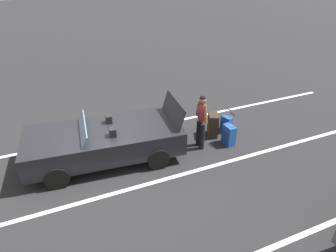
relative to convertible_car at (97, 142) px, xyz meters
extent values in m
plane|color=black|center=(-0.20, 0.02, -0.59)|extent=(80.00, 80.00, 0.00)
cube|color=silver|center=(-0.20, -1.23, -0.59)|extent=(18.00, 0.12, 0.01)
cube|color=silver|center=(-0.20, 1.47, -0.59)|extent=(18.00, 0.12, 0.01)
cube|color=black|center=(-0.20, 0.02, 0.03)|extent=(4.25, 2.15, 0.64)
cube|color=black|center=(1.23, -0.12, -0.08)|extent=(1.47, 1.79, 0.38)
cube|color=slate|center=(0.31, -0.03, 0.50)|extent=(0.33, 1.56, 0.31)
cube|color=black|center=(-0.37, 0.41, 0.46)|extent=(0.18, 0.23, 0.22)
cube|color=black|center=(-0.44, -0.33, 0.46)|extent=(0.18, 0.23, 0.22)
cube|color=black|center=(-2.14, 0.21, 0.63)|extent=(0.36, 1.51, 0.62)
cylinder|color=black|center=(1.15, 0.70, -0.29)|extent=(0.62, 0.28, 0.60)
cylinder|color=black|center=(0.99, -0.91, -0.29)|extent=(0.62, 0.28, 0.60)
cylinder|color=black|center=(-1.38, 0.95, -0.29)|extent=(0.62, 0.28, 0.60)
cylinder|color=black|center=(-1.54, -0.66, -0.29)|extent=(0.62, 0.28, 0.60)
cube|color=#2D2319|center=(-3.56, 0.07, -0.22)|extent=(0.45, 0.55, 0.74)
cube|color=black|center=(-3.70, 0.13, -0.28)|extent=(0.17, 0.36, 0.41)
sphere|color=black|center=(-3.53, -0.13, -0.57)|extent=(0.04, 0.04, 0.04)
sphere|color=black|center=(-3.40, 0.18, -0.57)|extent=(0.04, 0.04, 0.04)
cube|color=#1E479E|center=(-3.75, 0.70, -0.28)|extent=(0.25, 0.41, 0.62)
cube|color=navy|center=(-3.62, 0.70, -0.33)|extent=(0.03, 0.32, 0.34)
cylinder|color=gray|center=(-3.82, 0.80, 0.21)|extent=(0.02, 0.02, 0.37)
cylinder|color=gray|center=(-3.81, 0.58, 0.21)|extent=(0.02, 0.02, 0.37)
cylinder|color=black|center=(-3.81, 0.69, 0.40)|extent=(0.04, 0.22, 0.03)
sphere|color=black|center=(-3.84, 0.83, -0.57)|extent=(0.04, 0.04, 0.04)
sphere|color=black|center=(-3.83, 0.55, -0.57)|extent=(0.04, 0.04, 0.04)
cube|color=#1E479E|center=(-4.11, 0.00, -0.34)|extent=(0.31, 0.39, 0.50)
cube|color=navy|center=(-4.01, 0.04, -0.38)|extent=(0.12, 0.26, 0.28)
cylinder|color=gray|center=(-4.20, 0.06, 0.03)|extent=(0.03, 0.03, 0.24)
cylinder|color=gray|center=(-4.13, -0.11, 0.03)|extent=(0.03, 0.03, 0.24)
cylinder|color=black|center=(-4.16, -0.02, 0.15)|extent=(0.10, 0.18, 0.03)
sphere|color=black|center=(-4.23, 0.08, -0.57)|extent=(0.04, 0.04, 0.04)
sphere|color=black|center=(-4.14, -0.14, -0.57)|extent=(0.04, 0.04, 0.04)
cylinder|color=black|center=(-2.89, 0.59, -0.18)|extent=(0.15, 0.15, 0.82)
cylinder|color=black|center=(-2.89, 0.39, -0.18)|extent=(0.15, 0.15, 0.82)
ellipsoid|color=maroon|center=(-2.89, 0.49, 0.53)|extent=(0.22, 0.32, 0.60)
sphere|color=brown|center=(-2.89, 0.49, 0.92)|extent=(0.21, 0.21, 0.21)
sphere|color=black|center=(-2.89, 0.49, 0.97)|extent=(0.18, 0.18, 0.18)
cylinder|color=brown|center=(-2.89, 0.70, 0.59)|extent=(0.09, 0.19, 0.53)
cylinder|color=brown|center=(-2.89, 0.29, 0.59)|extent=(0.09, 0.19, 0.53)
camera|label=1|loc=(0.86, 6.87, 4.32)|focal=31.53mm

